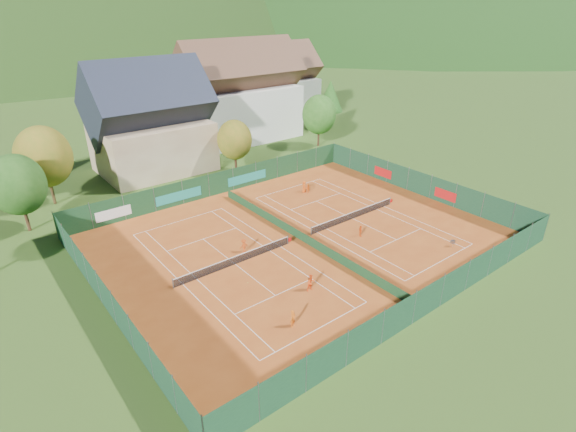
# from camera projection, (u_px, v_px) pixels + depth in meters

# --- Properties ---
(ground) EXTENTS (600.00, 600.00, 0.00)m
(ground) POSITION_uv_depth(u_px,v_px,m) (300.00, 240.00, 47.48)
(ground) COLOR #2D4D18
(ground) RESTS_ON ground
(clay_pad) EXTENTS (40.00, 32.00, 0.01)m
(clay_pad) POSITION_uv_depth(u_px,v_px,m) (300.00, 239.00, 47.47)
(clay_pad) COLOR #AA4919
(clay_pad) RESTS_ON ground
(court_markings_left) EXTENTS (11.03, 23.83, 0.00)m
(court_markings_left) POSITION_uv_depth(u_px,v_px,m) (235.00, 264.00, 43.01)
(court_markings_left) COLOR white
(court_markings_left) RESTS_ON ground
(court_markings_right) EXTENTS (11.03, 23.83, 0.00)m
(court_markings_right) POSITION_uv_depth(u_px,v_px,m) (353.00, 219.00, 51.92)
(court_markings_right) COLOR white
(court_markings_right) RESTS_ON ground
(tennis_net_left) EXTENTS (13.30, 0.10, 1.02)m
(tennis_net_left) POSITION_uv_depth(u_px,v_px,m) (237.00, 259.00, 42.88)
(tennis_net_left) COLOR #59595B
(tennis_net_left) RESTS_ON ground
(tennis_net_right) EXTENTS (13.30, 0.10, 1.02)m
(tennis_net_right) POSITION_uv_depth(u_px,v_px,m) (354.00, 214.00, 51.79)
(tennis_net_right) COLOR #59595B
(tennis_net_right) RESTS_ON ground
(court_divider) EXTENTS (0.03, 28.80, 1.00)m
(court_divider) POSITION_uv_depth(u_px,v_px,m) (300.00, 235.00, 47.25)
(court_divider) COLOR #14381C
(court_divider) RESTS_ON ground
(fence_north) EXTENTS (40.00, 0.10, 3.00)m
(fence_north) POSITION_uv_depth(u_px,v_px,m) (218.00, 184.00, 57.88)
(fence_north) COLOR #153A1D
(fence_north) RESTS_ON ground
(fence_south) EXTENTS (40.00, 0.04, 3.00)m
(fence_south) POSITION_uv_depth(u_px,v_px,m) (429.00, 300.00, 35.51)
(fence_south) COLOR #163C24
(fence_south) RESTS_ON ground
(fence_west) EXTENTS (0.04, 32.00, 3.00)m
(fence_west) POSITION_uv_depth(u_px,v_px,m) (106.00, 298.00, 35.68)
(fence_west) COLOR #133521
(fence_west) RESTS_ON ground
(fence_east) EXTENTS (0.09, 32.00, 3.00)m
(fence_east) POSITION_uv_depth(u_px,v_px,m) (419.00, 183.00, 57.99)
(fence_east) COLOR #143822
(fence_east) RESTS_ON ground
(chalet) EXTENTS (16.20, 12.00, 16.00)m
(chalet) POSITION_uv_depth(u_px,v_px,m) (150.00, 125.00, 64.11)
(chalet) COLOR beige
(chalet) RESTS_ON ground
(hotel_block_a) EXTENTS (21.60, 11.00, 17.25)m
(hotel_block_a) POSITION_uv_depth(u_px,v_px,m) (240.00, 97.00, 78.60)
(hotel_block_a) COLOR silver
(hotel_block_a) RESTS_ON ground
(hotel_block_b) EXTENTS (17.28, 10.00, 15.50)m
(hotel_block_b) POSITION_uv_depth(u_px,v_px,m) (276.00, 87.00, 92.38)
(hotel_block_b) COLOR silver
(hotel_block_b) RESTS_ON ground
(tree_west_front) EXTENTS (5.72, 5.72, 8.69)m
(tree_west_front) POSITION_uv_depth(u_px,v_px,m) (17.00, 185.00, 47.00)
(tree_west_front) COLOR #4E301B
(tree_west_front) RESTS_ON ground
(tree_west_mid) EXTENTS (6.44, 6.44, 9.78)m
(tree_west_mid) POSITION_uv_depth(u_px,v_px,m) (44.00, 157.00, 53.17)
(tree_west_mid) COLOR #49341A
(tree_west_mid) RESTS_ON ground
(tree_center) EXTENTS (5.01, 5.01, 7.60)m
(tree_center) POSITION_uv_depth(u_px,v_px,m) (235.00, 140.00, 64.30)
(tree_center) COLOR #412617
(tree_center) RESTS_ON ground
(tree_east_front) EXTENTS (5.72, 5.72, 8.69)m
(tree_east_front) POSITION_uv_depth(u_px,v_px,m) (319.00, 115.00, 75.44)
(tree_east_front) COLOR #462B19
(tree_east_front) RESTS_ON ground
(tree_east_mid) EXTENTS (5.04, 5.04, 9.00)m
(tree_east_mid) POSITION_uv_depth(u_px,v_px,m) (330.00, 96.00, 86.37)
(tree_east_mid) COLOR #462819
(tree_east_mid) RESTS_ON ground
(tree_east_back) EXTENTS (7.15, 7.15, 10.86)m
(tree_east_back) POSITION_uv_depth(u_px,v_px,m) (272.00, 91.00, 87.27)
(tree_east_back) COLOR #482A19
(tree_east_back) RESTS_ON ground
(mountain_backdrop) EXTENTS (820.00, 530.00, 242.00)m
(mountain_backdrop) POSITION_uv_depth(u_px,v_px,m) (68.00, 126.00, 245.66)
(mountain_backdrop) COLOR black
(mountain_backdrop) RESTS_ON ground
(ball_hopper) EXTENTS (0.34, 0.34, 0.80)m
(ball_hopper) POSITION_uv_depth(u_px,v_px,m) (453.00, 242.00, 45.88)
(ball_hopper) COLOR slate
(ball_hopper) RESTS_ON ground
(loose_ball_0) EXTENTS (0.07, 0.07, 0.07)m
(loose_ball_0) POSITION_uv_depth(u_px,v_px,m) (248.00, 283.00, 40.17)
(loose_ball_0) COLOR #CCD833
(loose_ball_0) RESTS_ON ground
(loose_ball_1) EXTENTS (0.07, 0.07, 0.07)m
(loose_ball_1) POSITION_uv_depth(u_px,v_px,m) (404.00, 272.00, 41.79)
(loose_ball_1) COLOR #CCD833
(loose_ball_1) RESTS_ON ground
(loose_ball_2) EXTENTS (0.07, 0.07, 0.07)m
(loose_ball_2) POSITION_uv_depth(u_px,v_px,m) (296.00, 223.00, 50.87)
(loose_ball_2) COLOR #CCD833
(loose_ball_2) RESTS_ON ground
(player_left_near) EXTENTS (0.64, 0.54, 1.50)m
(player_left_near) POSITION_uv_depth(u_px,v_px,m) (293.00, 318.00, 34.57)
(player_left_near) COLOR orange
(player_left_near) RESTS_ON ground
(player_left_mid) EXTENTS (0.79, 0.63, 1.58)m
(player_left_mid) POSITION_uv_depth(u_px,v_px,m) (311.00, 283.00, 38.88)
(player_left_mid) COLOR #FB5316
(player_left_mid) RESTS_ON ground
(player_left_far) EXTENTS (0.94, 0.55, 1.44)m
(player_left_far) POSITION_uv_depth(u_px,v_px,m) (244.00, 246.00, 44.83)
(player_left_far) COLOR #CB4412
(player_left_far) RESTS_ON ground
(player_right_near) EXTENTS (0.66, 0.81, 1.30)m
(player_right_near) POSITION_uv_depth(u_px,v_px,m) (360.00, 231.00, 47.83)
(player_right_near) COLOR #EB5B14
(player_right_near) RESTS_ON ground
(player_right_far_a) EXTENTS (0.89, 0.79, 1.53)m
(player_right_far_a) POSITION_uv_depth(u_px,v_px,m) (304.00, 187.00, 58.82)
(player_right_far_a) COLOR orange
(player_right_far_a) RESTS_ON ground
(player_right_far_b) EXTENTS (1.15, 0.51, 1.20)m
(player_right_far_b) POSITION_uv_depth(u_px,v_px,m) (308.00, 188.00, 58.74)
(player_right_far_b) COLOR orange
(player_right_far_b) RESTS_ON ground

